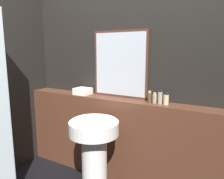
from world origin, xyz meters
The scene contains 9 objects.
wall_back centered at (0.00, 1.27, 1.25)m, with size 8.00×0.06×2.50m.
vanity_counter centered at (0.00, 1.12, 0.49)m, with size 2.53×0.23×0.97m.
pedestal_sink centered at (-0.02, 0.65, 0.55)m, with size 0.49×0.49×0.85m.
mirror centered at (-0.03, 1.22, 1.36)m, with size 0.68×0.03×0.76m.
towel_stack centered at (-0.50, 1.12, 1.01)m, with size 0.19×0.18×0.08m.
shampoo_bottle centered at (0.37, 1.12, 1.03)m, with size 0.04×0.04×0.13m.
conditioner_bottle centered at (0.43, 1.12, 1.03)m, with size 0.04×0.04×0.11m.
lotion_bottle centered at (0.48, 1.12, 1.04)m, with size 0.05×0.05×0.15m.
body_wash_bottle centered at (0.55, 1.12, 1.03)m, with size 0.05×0.05×0.12m.
Camera 1 is at (1.15, -1.00, 1.52)m, focal length 35.00 mm.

